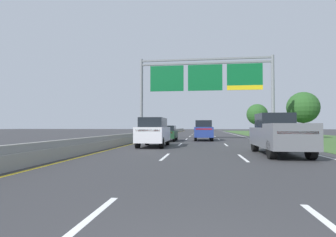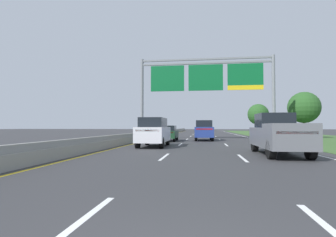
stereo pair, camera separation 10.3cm
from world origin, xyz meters
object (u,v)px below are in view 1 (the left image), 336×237
at_px(car_blue_centre_lane_suv, 203,130).
at_px(roadside_tree_mid, 303,108).
at_px(overhead_sign_gantry, 205,81).
at_px(car_darkgreen_left_lane_sedan, 167,133).
at_px(roadside_tree_far, 257,114).
at_px(car_white_left_lane_suv, 154,132).
at_px(pickup_truck_grey, 279,134).

distance_m(car_blue_centre_lane_suv, roadside_tree_mid, 14.60).
xyz_separation_m(overhead_sign_gantry, roadside_tree_mid, (12.33, 5.35, -2.74)).
height_order(car_darkgreen_left_lane_sedan, roadside_tree_far, roadside_tree_far).
bearing_deg(car_blue_centre_lane_suv, roadside_tree_far, -25.30).
height_order(car_white_left_lane_suv, roadside_tree_mid, roadside_tree_mid).
distance_m(overhead_sign_gantry, car_blue_centre_lane_suv, 5.74).
distance_m(pickup_truck_grey, roadside_tree_far, 36.55).
height_order(pickup_truck_grey, car_darkgreen_left_lane_sedan, pickup_truck_grey).
height_order(car_blue_centre_lane_suv, car_darkgreen_left_lane_sedan, car_blue_centre_lane_suv).
distance_m(overhead_sign_gantry, roadside_tree_far, 22.76).
bearing_deg(car_blue_centre_lane_suv, roadside_tree_mid, -62.03).
bearing_deg(car_blue_centre_lane_suv, car_darkgreen_left_lane_sedan, 113.44).
relative_size(overhead_sign_gantry, roadside_tree_mid, 2.58).
relative_size(overhead_sign_gantry, car_darkgreen_left_lane_sedan, 3.41).
distance_m(car_white_left_lane_suv, roadside_tree_mid, 23.08).
height_order(car_blue_centre_lane_suv, roadside_tree_far, roadside_tree_far).
bearing_deg(roadside_tree_far, car_white_left_lane_suv, -113.50).
bearing_deg(pickup_truck_grey, overhead_sign_gantry, 12.59).
bearing_deg(roadside_tree_far, roadside_tree_mid, -80.12).
xyz_separation_m(pickup_truck_grey, roadside_tree_far, (6.11, 35.94, 2.62)).
height_order(car_blue_centre_lane_suv, roadside_tree_mid, roadside_tree_mid).
height_order(overhead_sign_gantry, pickup_truck_grey, overhead_sign_gantry).
relative_size(pickup_truck_grey, roadside_tree_far, 0.96).
xyz_separation_m(pickup_truck_grey, car_blue_centre_lane_suv, (-3.82, 13.97, 0.02)).
height_order(overhead_sign_gantry, car_white_left_lane_suv, overhead_sign_gantry).
relative_size(pickup_truck_grey, car_blue_centre_lane_suv, 1.14).
height_order(car_white_left_lane_suv, roadside_tree_far, roadside_tree_far).
bearing_deg(roadside_tree_far, car_darkgreen_left_lane_sedan, -119.88).
bearing_deg(roadside_tree_far, pickup_truck_grey, -99.64).
height_order(roadside_tree_mid, roadside_tree_far, roadside_tree_mid).
distance_m(car_white_left_lane_suv, car_blue_centre_lane_suv, 9.97).
height_order(car_darkgreen_left_lane_sedan, roadside_tree_mid, roadside_tree_mid).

